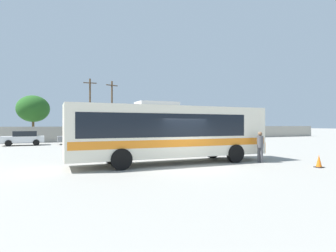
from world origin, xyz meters
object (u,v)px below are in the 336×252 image
parked_car_leftmost_white (23,138)px  roadside_tree_midleft (33,109)px  parked_car_rightmost_dark_blue (177,135)px  parked_car_second_grey (78,137)px  parked_car_third_silver (135,136)px  attendant_by_bus_door (260,145)px  utility_pole_far (112,109)px  coach_bus_cream_orange (169,131)px  traffic_cone_on_apron (319,161)px  utility_pole_near (90,108)px

parked_car_leftmost_white → roadside_tree_midleft: roadside_tree_midleft is taller
parked_car_rightmost_dark_blue → parked_car_second_grey: bearing=178.1°
parked_car_leftmost_white → parked_car_third_silver: size_ratio=1.01×
attendant_by_bus_door → utility_pole_far: 26.79m
parked_car_rightmost_dark_blue → utility_pole_far: (-7.04, 6.57, 3.60)m
coach_bus_cream_orange → utility_pole_far: utility_pole_far is taller
coach_bus_cream_orange → traffic_cone_on_apron: size_ratio=17.87×
parked_car_leftmost_white → parked_car_third_silver: bearing=-2.0°
attendant_by_bus_door → coach_bus_cream_orange: bearing=159.4°
parked_car_second_grey → coach_bus_cream_orange: bearing=-80.6°
coach_bus_cream_orange → parked_car_third_silver: size_ratio=2.78×
parked_car_leftmost_white → attendant_by_bus_door: bearing=-56.4°
utility_pole_near → parked_car_leftmost_white: bearing=-138.6°
coach_bus_cream_orange → parked_car_second_grey: (-3.05, 18.40, -1.08)m
parked_car_rightmost_dark_blue → utility_pole_far: bearing=137.0°
parked_car_third_silver → traffic_cone_on_apron: (2.77, -22.54, -0.50)m
attendant_by_bus_door → utility_pole_near: (-5.69, 27.22, 3.52)m
attendant_by_bus_door → roadside_tree_midleft: bearing=113.8°
coach_bus_cream_orange → utility_pole_near: size_ratio=1.32×
utility_pole_near → attendant_by_bus_door: bearing=-78.2°
parked_car_rightmost_dark_blue → parked_car_leftmost_white: bearing=178.5°
roadside_tree_midleft → traffic_cone_on_apron: 35.30m
parked_car_rightmost_dark_blue → traffic_cone_on_apron: 22.67m
parked_car_rightmost_dark_blue → traffic_cone_on_apron: size_ratio=6.98×
parked_car_rightmost_dark_blue → utility_pole_far: size_ratio=0.53×
attendant_by_bus_door → traffic_cone_on_apron: (1.43, -2.63, -0.69)m
attendant_by_bus_door → roadside_tree_midleft: 32.27m
parked_car_leftmost_white → utility_pole_near: 11.05m
parked_car_leftmost_white → traffic_cone_on_apron: 27.39m
utility_pole_near → traffic_cone_on_apron: bearing=-76.6°
parked_car_third_silver → utility_pole_near: (-4.35, 7.30, 3.72)m
coach_bus_cream_orange → traffic_cone_on_apron: 7.93m
traffic_cone_on_apron → parked_car_rightmost_dark_blue: bearing=82.8°
roadside_tree_midleft → parked_car_second_grey: bearing=-61.3°
attendant_by_bus_door → parked_car_second_grey: bearing=111.5°
utility_pole_near → traffic_cone_on_apron: (7.12, -29.84, -4.21)m
parked_car_third_silver → roadside_tree_midleft: size_ratio=0.66×
parked_car_leftmost_white → roadside_tree_midleft: (0.54, 9.02, 3.58)m
parked_car_leftmost_white → parked_car_second_grey: size_ratio=0.91×
utility_pole_far → roadside_tree_midleft: bearing=164.0°
utility_pole_near → utility_pole_far: 3.03m
parked_car_leftmost_white → utility_pole_near: bearing=41.4°
parked_car_second_grey → traffic_cone_on_apron: 24.75m
parked_car_rightmost_dark_blue → roadside_tree_midleft: bearing=151.1°
parked_car_second_grey → utility_pole_near: (2.30, 6.96, 3.77)m
parked_car_third_silver → utility_pole_near: size_ratio=0.47×
coach_bus_cream_orange → parked_car_third_silver: coach_bus_cream_orange is taller
coach_bus_cream_orange → utility_pole_near: utility_pole_near is taller
attendant_by_bus_door → utility_pole_far: utility_pole_far is taller
parked_car_leftmost_white → traffic_cone_on_apron: size_ratio=6.48×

